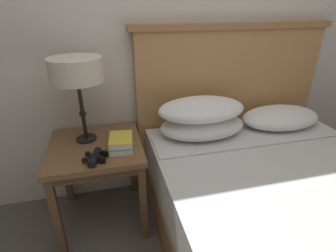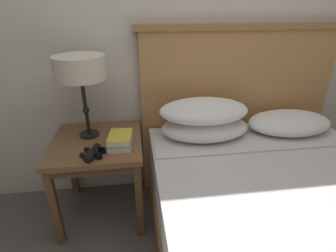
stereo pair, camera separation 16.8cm
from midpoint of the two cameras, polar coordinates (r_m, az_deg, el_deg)
The scene contains 7 objects.
wall_back at distance 1.92m, azimuth 4.70°, elevation 21.73°, with size 8.00×0.06×2.60m.
nightstand at distance 1.80m, azimuth -12.45°, elevation -5.43°, with size 0.58×0.58×0.60m.
bed at distance 1.67m, azimuth 27.04°, elevation -18.88°, with size 1.53×1.98×1.29m.
table_lamp at distance 1.69m, azimuth -15.88°, elevation 11.72°, with size 0.31×0.31×0.54m.
book_on_nightstand at distance 1.67m, azimuth -7.61°, elevation -3.63°, with size 0.16×0.22×0.04m.
book_stacked_on_top at distance 1.64m, azimuth -7.62°, elevation -2.52°, with size 0.16×0.20×0.04m.
binoculars_pair at distance 1.58m, azimuth -13.14°, elevation -5.79°, with size 0.15×0.16×0.05m.
Camera 2 is at (-0.32, -0.85, 1.42)m, focal length 28.00 mm.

